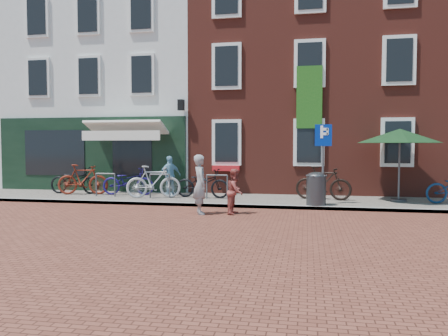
% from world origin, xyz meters
% --- Properties ---
extents(ground, '(80.00, 80.00, 0.00)m').
position_xyz_m(ground, '(0.00, 0.00, 0.00)').
color(ground, brown).
extents(sidewalk, '(24.00, 3.00, 0.10)m').
position_xyz_m(sidewalk, '(1.00, 1.50, 0.05)').
color(sidewalk, slate).
rests_on(sidewalk, ground).
extents(building_stucco, '(8.00, 8.00, 9.00)m').
position_xyz_m(building_stucco, '(-5.00, 7.00, 4.50)').
color(building_stucco, silver).
rests_on(building_stucco, ground).
extents(building_brick_mid, '(6.00, 8.00, 10.00)m').
position_xyz_m(building_brick_mid, '(2.00, 7.00, 5.00)').
color(building_brick_mid, maroon).
rests_on(building_brick_mid, ground).
extents(building_brick_right, '(6.00, 8.00, 10.00)m').
position_xyz_m(building_brick_right, '(8.00, 7.00, 5.00)').
color(building_brick_right, maroon).
rests_on(building_brick_right, ground).
extents(litter_bin, '(0.58, 0.58, 1.06)m').
position_xyz_m(litter_bin, '(3.72, 0.30, 0.65)').
color(litter_bin, '#37383A').
rests_on(litter_bin, sidewalk).
extents(parking_sign, '(0.50, 0.08, 2.43)m').
position_xyz_m(parking_sign, '(3.92, 0.58, 1.76)').
color(parking_sign, '#4C4C4F').
rests_on(parking_sign, sidewalk).
extents(parasol, '(2.62, 2.62, 2.42)m').
position_xyz_m(parasol, '(6.33, 1.72, 2.28)').
color(parasol, '#4C4C4F').
rests_on(parasol, sidewalk).
extents(woman, '(0.61, 0.71, 1.64)m').
position_xyz_m(woman, '(0.57, -1.36, 0.82)').
color(woman, gray).
rests_on(woman, ground).
extents(boy, '(0.54, 0.66, 1.25)m').
position_xyz_m(boy, '(1.50, -1.14, 0.63)').
color(boy, '#9C4139').
rests_on(boy, ground).
extents(cafe_person, '(0.84, 0.83, 1.42)m').
position_xyz_m(cafe_person, '(-1.37, 1.93, 0.81)').
color(cafe_person, '#73AAC7').
rests_on(cafe_person, sidewalk).
extents(bicycle_0, '(1.92, 0.76, 0.99)m').
position_xyz_m(bicycle_0, '(-5.02, 1.80, 0.60)').
color(bicycle_0, black).
rests_on(bicycle_0, sidewalk).
extents(bicycle_1, '(1.90, 0.89, 1.10)m').
position_xyz_m(bicycle_1, '(-4.57, 1.59, 0.65)').
color(bicycle_1, maroon).
rests_on(bicycle_1, sidewalk).
extents(bicycle_2, '(1.94, 0.81, 0.99)m').
position_xyz_m(bicycle_2, '(-2.90, 1.77, 0.60)').
color(bicycle_2, '#190F55').
rests_on(bicycle_2, sidewalk).
extents(bicycle_3, '(1.90, 1.10, 1.10)m').
position_xyz_m(bicycle_3, '(-1.68, 1.09, 0.65)').
color(bicycle_3, '#ADACAF').
rests_on(bicycle_3, sidewalk).
extents(bicycle_4, '(1.94, 0.82, 0.99)m').
position_xyz_m(bicycle_4, '(-0.06, 1.48, 0.60)').
color(bicycle_4, black).
rests_on(bicycle_4, sidewalk).
extents(bicycle_5, '(1.90, 0.88, 1.10)m').
position_xyz_m(bicycle_5, '(3.97, 1.70, 0.65)').
color(bicycle_5, black).
rests_on(bicycle_5, sidewalk).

